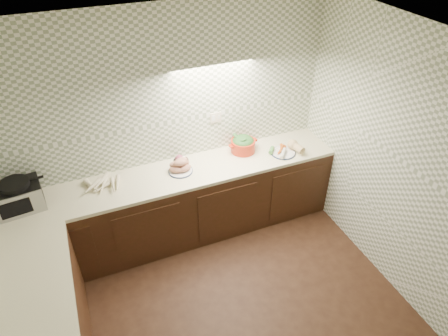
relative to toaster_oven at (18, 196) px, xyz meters
name	(u,v)px	position (x,y,z in m)	size (l,w,h in m)	color
room	(236,209)	(1.56, -1.55, 0.59)	(3.60, 3.60, 2.60)	black
counter	(138,276)	(0.88, -0.87, -0.59)	(3.60, 3.60, 0.90)	#301E0E
toaster_oven	(18,196)	(0.00, 0.00, 0.00)	(0.45, 0.37, 0.30)	black
parsnip_pile	(103,183)	(0.78, 0.03, -0.10)	(0.41, 0.42, 0.09)	beige
sweet_potato_plate	(180,166)	(1.59, -0.02, -0.08)	(0.27, 0.27, 0.16)	#142140
onion_bowl	(181,161)	(1.63, 0.09, -0.09)	(0.17, 0.17, 0.13)	black
dutch_oven	(243,144)	(2.38, 0.08, -0.04)	(0.35, 0.31, 0.20)	red
veg_plate	(287,148)	(2.85, -0.13, -0.09)	(0.37, 0.30, 0.13)	#142140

